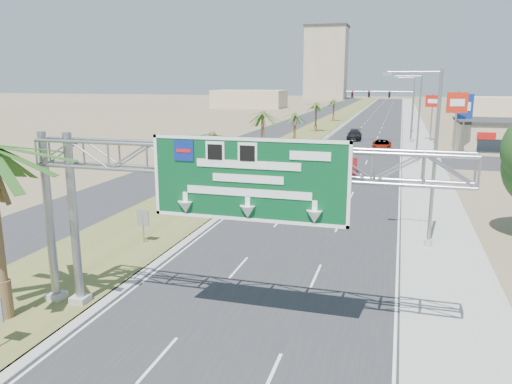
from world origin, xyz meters
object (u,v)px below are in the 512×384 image
Objects in this scene: signal_mast at (399,111)px; pole_sign_red_near at (457,106)px; sign_gantry at (211,174)px; car_far at (354,135)px; pole_sign_blue at (465,109)px; car_right_lane at (382,146)px; car_mid_lane at (348,167)px; car_left_lane at (315,172)px; pole_sign_red_far at (433,104)px.

signal_mast is 1.25× the size of pole_sign_red_near.
sign_gantry is 3.04× the size of car_far.
pole_sign_blue is at bearing 74.02° from sign_gantry.
pole_sign_red_near is (13.28, -17.42, 5.61)m from car_far.
car_right_lane is at bearing -100.62° from signal_mast.
pole_sign_blue is at bearing -58.81° from signal_mast.
signal_mast reaches higher than car_mid_lane.
sign_gantry reaches higher than car_left_lane.
sign_gantry is 64.55m from car_far.
car_right_lane is 0.75× the size of pole_sign_red_far.
sign_gantry is 48.65m from pole_sign_red_near.
car_far is 21.60m from pole_sign_blue.
pole_sign_red_near is at bearing -54.72° from car_far.
pole_sign_red_far is (11.22, 65.66, -0.31)m from sign_gantry.
pole_sign_red_far is (-2.84, 16.55, -0.20)m from pole_sign_blue.
pole_sign_red_far is (11.59, 1.33, 4.95)m from car_far.
sign_gantry is 66.62m from pole_sign_red_far.
signal_mast reaches higher than car_right_lane.
car_right_lane is at bearing -116.78° from pole_sign_red_far.
car_left_lane is at bearing -128.62° from pole_sign_red_near.
pole_sign_red_near is at bearing -66.20° from signal_mast.
signal_mast is (6.23, 62.05, -1.21)m from sign_gantry.
pole_sign_red_far reaches higher than car_mid_lane.
car_left_lane is 23.14m from car_right_lane.
pole_sign_blue is (14.06, 49.11, -0.11)m from sign_gantry.
car_far is at bearing -173.45° from pole_sign_red_far.
sign_gantry is 51.09m from pole_sign_blue.
signal_mast is 15.16m from pole_sign_blue.
car_far is (-2.17, 30.78, -0.02)m from car_mid_lane.
car_left_lane is at bearing -108.61° from pole_sign_red_far.
car_mid_lane is at bearing 86.93° from sign_gantry.
sign_gantry is at bearing -91.71° from car_far.
pole_sign_red_near is at bearing -117.53° from pole_sign_blue.
pole_sign_blue is at bearing 62.47° from pole_sign_red_near.
pole_sign_red_far is (-1.69, 18.76, -0.66)m from pole_sign_red_near.
sign_gantry is 30.04m from car_left_lane.
car_far is 0.75× the size of pole_sign_red_far.
sign_gantry is 2.28× the size of pole_sign_red_far.
car_right_lane is (5.31, 22.52, -0.08)m from car_left_lane.
car_far is (-0.37, 64.33, -5.26)m from sign_gantry.
car_mid_lane is 20.47m from pole_sign_blue.
sign_gantry is 52.54m from car_right_lane.
pole_sign_red_near is 2.53m from pole_sign_blue.
pole_sign_red_far is (4.98, 3.62, 0.90)m from signal_mast.
pole_sign_red_near reaches higher than sign_gantry.
signal_mast is 2.07× the size of car_mid_lane.
sign_gantry reaches higher than car_right_lane.
pole_sign_blue is at bearing -18.60° from car_right_lane.
car_right_lane is 1.00× the size of car_far.
pole_sign_blue reaches higher than car_mid_lane.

